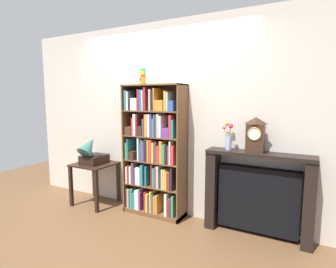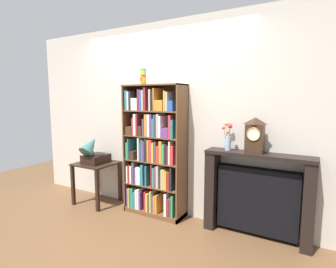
% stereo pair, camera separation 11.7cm
% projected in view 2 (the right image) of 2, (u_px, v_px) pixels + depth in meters
% --- Properties ---
extents(ground_plane, '(8.08, 6.40, 0.02)m').
position_uv_depth(ground_plane, '(149.00, 218.00, 3.63)').
color(ground_plane, brown).
extents(wall_back, '(5.08, 0.08, 2.60)m').
position_uv_depth(wall_back, '(174.00, 120.00, 3.66)').
color(wall_back, beige).
rests_on(wall_back, ground).
extents(bookshelf, '(0.85, 0.32, 1.76)m').
position_uv_depth(bookshelf, '(154.00, 154.00, 3.64)').
color(bookshelf, brown).
rests_on(bookshelf, ground).
extents(cup_stack, '(0.08, 0.08, 0.21)m').
position_uv_depth(cup_stack, '(143.00, 77.00, 3.57)').
color(cup_stack, green).
rests_on(cup_stack, bookshelf).
extents(side_table_left, '(0.56, 0.54, 0.62)m').
position_uv_depth(side_table_left, '(96.00, 172.00, 4.08)').
color(side_table_left, black).
rests_on(side_table_left, ground).
extents(gramophone, '(0.29, 0.45, 0.45)m').
position_uv_depth(gramophone, '(93.00, 152.00, 4.00)').
color(gramophone, black).
rests_on(gramophone, side_table_left).
extents(fireplace_mantel, '(1.18, 0.25, 0.98)m').
position_uv_depth(fireplace_mantel, '(257.00, 196.00, 3.07)').
color(fireplace_mantel, black).
rests_on(fireplace_mantel, ground).
extents(mantel_clock, '(0.19, 0.14, 0.40)m').
position_uv_depth(mantel_clock, '(255.00, 135.00, 2.98)').
color(mantel_clock, '#382316').
rests_on(mantel_clock, fireplace_mantel).
extents(flower_vase, '(0.12, 0.15, 0.34)m').
position_uv_depth(flower_vase, '(228.00, 137.00, 3.14)').
color(flower_vase, '#99B2D1').
rests_on(flower_vase, fireplace_mantel).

